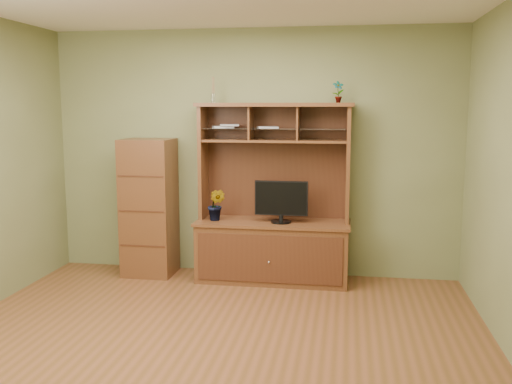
# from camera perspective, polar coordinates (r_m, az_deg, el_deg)

# --- Properties ---
(room) EXTENTS (4.54, 4.04, 2.74)m
(room) POSITION_cam_1_polar(r_m,az_deg,el_deg) (4.37, -4.62, 1.76)
(room) COLOR brown
(room) RESTS_ON ground
(media_hutch) EXTENTS (1.66, 0.61, 1.90)m
(media_hutch) POSITION_cam_1_polar(r_m,az_deg,el_deg) (6.14, 1.71, -4.06)
(media_hutch) COLOR #4F2B16
(media_hutch) RESTS_ON room
(monitor) EXTENTS (0.56, 0.21, 0.44)m
(monitor) POSITION_cam_1_polar(r_m,az_deg,el_deg) (5.98, 2.54, -0.89)
(monitor) COLOR black
(monitor) RESTS_ON media_hutch
(orchid_plant) EXTENTS (0.21, 0.18, 0.34)m
(orchid_plant) POSITION_cam_1_polar(r_m,az_deg,el_deg) (6.10, -3.99, -1.29)
(orchid_plant) COLOR #25521C
(orchid_plant) RESTS_ON media_hutch
(top_plant) EXTENTS (0.13, 0.11, 0.22)m
(top_plant) POSITION_cam_1_polar(r_m,az_deg,el_deg) (6.02, 8.21, 9.90)
(top_plant) COLOR #366021
(top_plant) RESTS_ON media_hutch
(reed_diffuser) EXTENTS (0.05, 0.05, 0.27)m
(reed_diffuser) POSITION_cam_1_polar(r_m,az_deg,el_deg) (6.18, -4.29, 9.87)
(reed_diffuser) COLOR silver
(reed_diffuser) RESTS_ON media_hutch
(magazines) EXTENTS (0.74, 0.23, 0.04)m
(magazines) POSITION_cam_1_polar(r_m,az_deg,el_deg) (6.13, -1.68, 6.56)
(magazines) COLOR #B1B1B6
(magazines) RESTS_ON media_hutch
(side_cabinet) EXTENTS (0.54, 0.49, 1.51)m
(side_cabinet) POSITION_cam_1_polar(r_m,az_deg,el_deg) (6.42, -10.63, -1.51)
(side_cabinet) COLOR #4F2B16
(side_cabinet) RESTS_ON room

